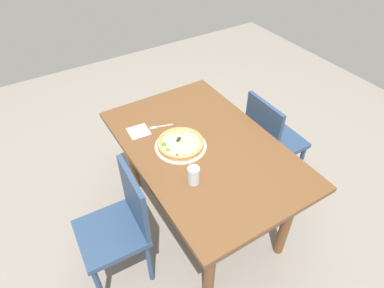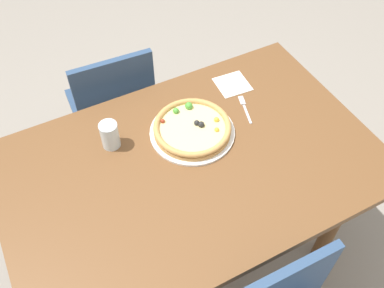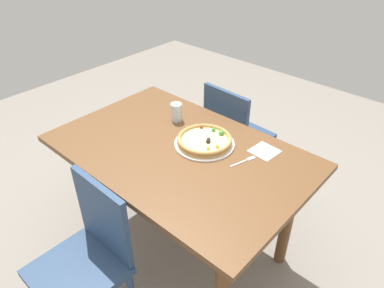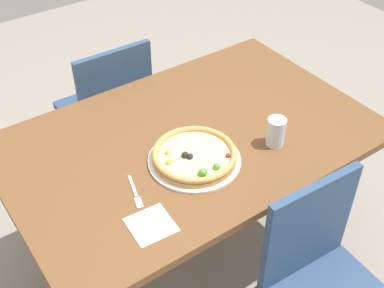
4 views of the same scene
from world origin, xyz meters
TOP-DOWN VIEW (x-y plane):
  - ground_plane at (0.00, 0.00)m, footprint 6.00×6.00m
  - dining_table at (0.00, 0.00)m, footprint 1.45×0.93m
  - chair_far at (-0.10, 0.68)m, footprint 0.42×0.42m
  - plate at (0.07, 0.13)m, footprint 0.35×0.35m
  - pizza at (0.07, 0.13)m, footprint 0.31×0.31m
  - fork at (0.34, 0.16)m, footprint 0.06×0.16m
  - drinking_glass at (-0.24, 0.23)m, footprint 0.07×0.07m
  - napkin at (0.37, 0.31)m, footprint 0.15×0.15m

SIDE VIEW (x-z plane):
  - ground_plane at x=0.00m, z-range 0.00..0.00m
  - chair_far at x=-0.10m, z-range 0.05..0.94m
  - dining_table at x=0.00m, z-range 0.27..1.04m
  - napkin at x=0.37m, z-range 0.76..0.77m
  - fork at x=0.34m, z-range 0.76..0.77m
  - plate at x=0.07m, z-range 0.76..0.77m
  - pizza at x=0.07m, z-range 0.77..0.82m
  - drinking_glass at x=-0.24m, z-range 0.76..0.88m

